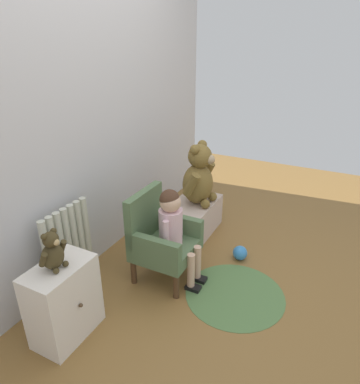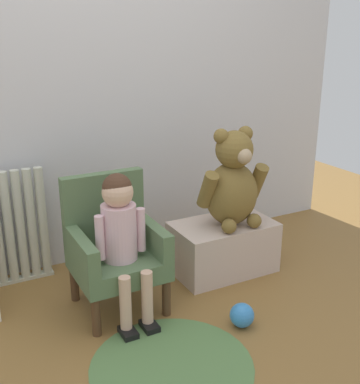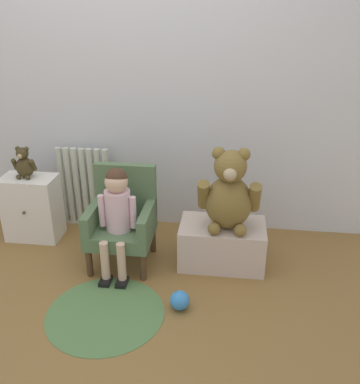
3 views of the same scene
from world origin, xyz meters
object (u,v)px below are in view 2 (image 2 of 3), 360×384
at_px(low_bench, 223,247).
at_px(large_teddy_bear, 232,183).
at_px(child_armchair, 114,246).
at_px(child_figure, 121,226).
at_px(toy_ball, 242,315).
at_px(radiator, 9,229).
at_px(floor_rug, 172,365).

bearing_deg(low_bench, large_teddy_bear, -45.00).
distance_m(child_armchair, child_figure, 0.19).
xyz_separation_m(child_figure, toy_ball, (0.46, -0.38, -0.42)).
bearing_deg(radiator, large_teddy_bear, -22.08).
bearing_deg(floor_rug, child_armchair, 92.61).
relative_size(child_figure, large_teddy_bear, 1.30).
distance_m(child_armchair, low_bench, 0.71).
distance_m(radiator, child_figure, 0.75).
height_order(low_bench, toy_ball, low_bench).
bearing_deg(floor_rug, large_teddy_bear, 40.98).
height_order(radiator, floor_rug, radiator).
distance_m(low_bench, large_teddy_bear, 0.40).
xyz_separation_m(child_figure, low_bench, (0.69, 0.16, -0.32)).
distance_m(radiator, floor_rug, 1.21).
bearing_deg(low_bench, radiator, 158.73).
relative_size(large_teddy_bear, floor_rug, 0.80).
bearing_deg(radiator, child_armchair, -48.01).
relative_size(low_bench, floor_rug, 0.83).
bearing_deg(child_armchair, low_bench, 3.62).
height_order(child_figure, floor_rug, child_figure).
height_order(radiator, child_figure, child_figure).
bearing_deg(toy_ball, large_teddy_bear, 62.57).
bearing_deg(floor_rug, toy_ball, 13.09).
distance_m(radiator, large_teddy_bear, 1.26).
bearing_deg(radiator, low_bench, -21.27).
bearing_deg(radiator, toy_ball, -47.36).
relative_size(child_armchair, toy_ball, 5.69).
height_order(large_teddy_bear, toy_ball, large_teddy_bear).
xyz_separation_m(low_bench, toy_ball, (-0.23, -0.53, -0.09)).
height_order(child_armchair, low_bench, child_armchair).
bearing_deg(radiator, floor_rug, -66.76).
height_order(radiator, low_bench, radiator).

